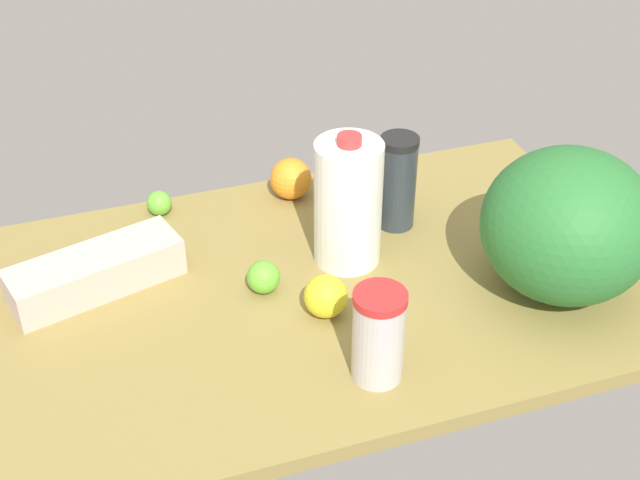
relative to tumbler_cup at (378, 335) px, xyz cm
name	(u,v)px	position (x,y,z in cm)	size (l,w,h in cm)	color
countertop	(320,291)	(-1.22, 25.15, -9.85)	(120.00, 76.00, 3.00)	olive
tumbler_cup	(378,335)	(0.00, 0.00, 0.00)	(8.56, 8.56, 16.62)	beige
egg_carton	(96,272)	(-39.92, 37.09, -4.68)	(31.17, 10.15, 7.34)	beige
shaker_bottle	(398,182)	(19.46, 39.14, 1.48)	(7.54, 7.54, 19.59)	#2C353B
milk_jug	(348,203)	(6.28, 31.39, 4.08)	(12.57, 12.57, 26.42)	white
watermelon	(568,225)	(39.48, 10.81, 5.27)	(30.41, 30.41, 27.23)	#297030
lemon_by_jug	(326,296)	(-2.91, 17.07, -4.49)	(7.71, 7.71, 7.71)	yellow
lime_near_front	(263,277)	(-11.43, 26.73, -5.30)	(6.10, 6.10, 6.10)	#63B933
lime_beside_bowl	(159,203)	(-24.79, 57.77, -5.79)	(5.12, 5.12, 5.12)	#63B837
orange_loose	(291,179)	(2.56, 55.55, -4.01)	(8.69, 8.69, 8.69)	orange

